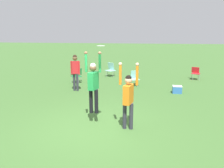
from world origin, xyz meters
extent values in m
plane|color=#3D662D|center=(0.00, 0.00, 0.00)|extent=(120.00, 120.00, 0.00)
cylinder|color=black|center=(-0.20, 0.34, 0.75)|extent=(0.12, 0.12, 0.79)
cylinder|color=black|center=(-0.02, 0.34, 0.75)|extent=(0.12, 0.12, 0.79)
cube|color=green|center=(-0.11, 0.34, 1.42)|extent=(0.28, 0.43, 0.56)
sphere|color=brown|center=(-0.11, 0.34, 1.83)|extent=(0.21, 0.21, 0.21)
sphere|color=#B7B2AD|center=(-0.11, 0.34, 1.89)|extent=(0.18, 0.18, 0.18)
cylinder|color=green|center=(-0.33, 0.34, 1.99)|extent=(0.08, 0.08, 0.59)
sphere|color=brown|center=(-0.33, 0.34, 2.29)|extent=(0.10, 0.10, 0.10)
cylinder|color=green|center=(0.11, 0.34, 1.99)|extent=(0.08, 0.08, 0.59)
sphere|color=brown|center=(0.11, 0.34, 2.29)|extent=(0.10, 0.10, 0.10)
cylinder|color=#2D2D38|center=(0.93, 0.08, 0.41)|extent=(0.12, 0.12, 0.82)
cylinder|color=#2D2D38|center=(1.14, 0.08, 0.41)|extent=(0.12, 0.12, 0.82)
cube|color=orange|center=(1.03, 0.08, 1.11)|extent=(0.29, 0.48, 0.58)
sphere|color=tan|center=(1.03, 0.08, 1.53)|extent=(0.22, 0.22, 0.22)
sphere|color=black|center=(1.03, 0.08, 1.59)|extent=(0.19, 0.19, 0.19)
cylinder|color=orange|center=(0.79, 0.08, 1.70)|extent=(0.08, 0.08, 0.61)
sphere|color=tan|center=(0.79, 0.08, 2.01)|extent=(0.10, 0.10, 0.10)
cylinder|color=orange|center=(1.28, 0.08, 1.70)|extent=(0.08, 0.08, 0.61)
sphere|color=tan|center=(1.28, 0.08, 2.01)|extent=(0.10, 0.10, 0.10)
cylinder|color=white|center=(0.22, 0.05, 2.53)|extent=(0.24, 0.24, 0.02)
cylinder|color=gray|center=(-2.91, 5.76, 0.21)|extent=(0.02, 0.02, 0.41)
cylinder|color=gray|center=(-2.46, 5.76, 0.21)|extent=(0.02, 0.02, 0.41)
cylinder|color=gray|center=(-2.91, 6.21, 0.21)|extent=(0.02, 0.02, 0.41)
cylinder|color=gray|center=(-2.46, 6.21, 0.21)|extent=(0.02, 0.02, 0.41)
cube|color=#1E753D|center=(-2.68, 5.98, 0.40)|extent=(0.74, 0.74, 0.04)
cube|color=#1E753D|center=(-2.68, 6.23, 0.62)|extent=(0.49, 0.41, 0.42)
cylinder|color=gray|center=(0.58, 5.58, 0.20)|extent=(0.02, 0.02, 0.40)
cylinder|color=gray|center=(0.99, 5.58, 0.20)|extent=(0.02, 0.02, 0.40)
cylinder|color=gray|center=(0.58, 5.99, 0.20)|extent=(0.02, 0.02, 0.40)
cylinder|color=gray|center=(0.99, 5.99, 0.20)|extent=(0.02, 0.02, 0.40)
cube|color=#8CC6C1|center=(0.78, 5.79, 0.38)|extent=(0.66, 0.66, 0.04)
cube|color=#8CC6C1|center=(0.78, 6.01, 0.62)|extent=(0.47, 0.34, 0.44)
cylinder|color=gray|center=(4.30, 7.99, 0.21)|extent=(0.02, 0.02, 0.42)
cylinder|color=gray|center=(4.70, 7.99, 0.21)|extent=(0.02, 0.02, 0.42)
cylinder|color=gray|center=(4.30, 8.38, 0.21)|extent=(0.02, 0.02, 0.42)
cylinder|color=gray|center=(4.70, 8.38, 0.21)|extent=(0.02, 0.02, 0.42)
cube|color=#B21E23|center=(4.50, 8.18, 0.40)|extent=(0.60, 0.60, 0.04)
cube|color=#B21E23|center=(4.50, 8.40, 0.60)|extent=(0.47, 0.26, 0.37)
cylinder|color=gray|center=(-1.29, 8.08, 0.21)|extent=(0.02, 0.02, 0.42)
cylinder|color=gray|center=(-0.82, 8.08, 0.21)|extent=(0.02, 0.02, 0.42)
cylinder|color=gray|center=(-1.29, 8.55, 0.21)|extent=(0.02, 0.02, 0.42)
cylinder|color=gray|center=(-0.82, 8.55, 0.21)|extent=(0.02, 0.02, 0.42)
cube|color=#8CC6C1|center=(-1.05, 8.32, 0.41)|extent=(0.77, 0.77, 0.04)
cube|color=#8CC6C1|center=(-1.05, 8.57, 0.67)|extent=(0.51, 0.43, 0.50)
cylinder|color=#2D2D38|center=(-2.16, 4.20, 0.45)|extent=(0.12, 0.12, 0.90)
cylinder|color=#2D2D38|center=(-2.00, 4.20, 0.45)|extent=(0.12, 0.12, 0.90)
cube|color=red|center=(-2.08, 4.20, 1.21)|extent=(0.41, 0.36, 0.63)
sphere|color=brown|center=(-2.08, 4.20, 1.68)|extent=(0.24, 0.24, 0.24)
sphere|color=black|center=(-2.08, 4.20, 1.75)|extent=(0.21, 0.21, 0.21)
cylinder|color=red|center=(-2.28, 4.20, 1.19)|extent=(0.08, 0.08, 0.67)
sphere|color=brown|center=(-2.28, 4.20, 0.86)|extent=(0.10, 0.10, 0.10)
cylinder|color=red|center=(-1.87, 4.20, 1.19)|extent=(0.08, 0.08, 0.67)
sphere|color=brown|center=(-1.87, 4.20, 0.86)|extent=(0.10, 0.10, 0.10)
cube|color=#336BB7|center=(2.99, 4.64, 0.17)|extent=(0.44, 0.34, 0.34)
cube|color=silver|center=(2.99, 4.64, 0.35)|extent=(0.45, 0.35, 0.02)
camera|label=1|loc=(1.66, -6.18, 2.87)|focal=35.00mm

